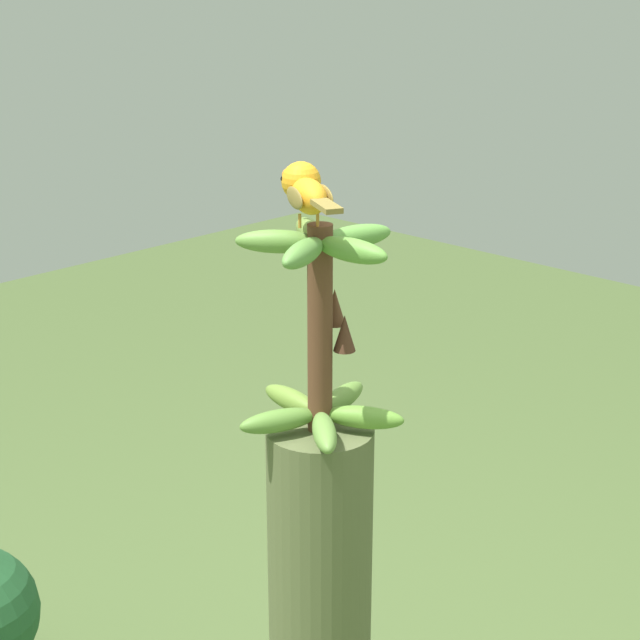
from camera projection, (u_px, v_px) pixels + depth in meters
name	position (u px, v px, depth m)	size (l,w,h in m)	color
banana_bunch	(321.00, 330.00, 1.64)	(0.27, 0.27, 0.35)	brown
perched_bird	(305.00, 190.00, 1.56)	(0.21, 0.12, 0.09)	#C68933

